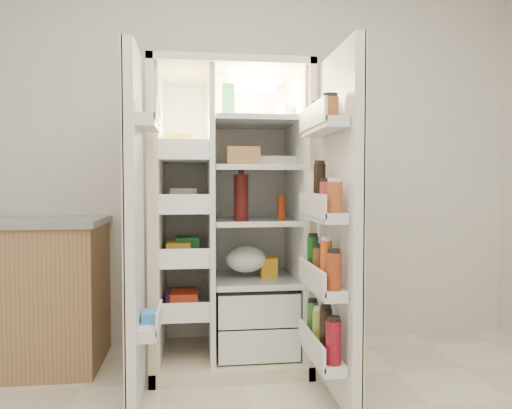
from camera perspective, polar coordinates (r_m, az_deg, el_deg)
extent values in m
cube|color=silver|center=(3.37, -2.63, 6.57)|extent=(4.00, 0.02, 2.70)
cube|color=beige|center=(3.29, -3.61, -1.16)|extent=(0.92, 0.04, 1.80)
cube|color=beige|center=(2.97, -11.71, -1.60)|extent=(0.04, 0.70, 1.80)
cube|color=beige|center=(3.03, 5.13, -1.48)|extent=(0.04, 0.70, 1.80)
cube|color=beige|center=(3.03, -3.24, 15.26)|extent=(0.92, 0.70, 0.04)
cube|color=beige|center=(3.14, -3.17, -17.39)|extent=(0.92, 0.70, 0.08)
cube|color=silver|center=(3.26, -3.58, -0.85)|extent=(0.84, 0.02, 1.68)
cube|color=silver|center=(2.96, -11.14, -1.21)|extent=(0.02, 0.62, 1.68)
cube|color=silver|center=(3.02, 4.58, -1.11)|extent=(0.02, 0.62, 1.68)
cube|color=silver|center=(2.96, -5.33, -1.18)|extent=(0.03, 0.62, 1.68)
cube|color=silver|center=(3.09, -0.18, -14.89)|extent=(0.47, 0.52, 0.19)
cube|color=silver|center=(3.04, -0.18, -11.29)|extent=(0.47, 0.52, 0.19)
cube|color=#FFD18C|center=(3.09, -0.35, 13.91)|extent=(0.30, 0.30, 0.02)
cube|color=white|center=(3.05, -8.27, -11.96)|extent=(0.28, 0.58, 0.02)
cube|color=white|center=(2.99, -8.30, -6.38)|extent=(0.28, 0.58, 0.02)
cube|color=white|center=(2.96, -8.34, -0.62)|extent=(0.28, 0.58, 0.02)
cube|color=white|center=(2.96, -8.37, 5.20)|extent=(0.28, 0.58, 0.02)
cube|color=silver|center=(3.03, -0.23, -8.72)|extent=(0.49, 0.58, 0.01)
cube|color=silver|center=(2.98, -0.23, -1.92)|extent=(0.49, 0.58, 0.01)
cube|color=silver|center=(2.98, -0.23, 4.24)|extent=(0.49, 0.58, 0.02)
cube|color=silver|center=(3.00, -0.23, 9.60)|extent=(0.49, 0.58, 0.02)
cube|color=#EF4721|center=(3.03, -8.28, -10.87)|extent=(0.16, 0.20, 0.10)
cube|color=#278F3B|center=(2.98, -8.31, -5.05)|extent=(0.14, 0.18, 0.12)
cube|color=silver|center=(2.95, -8.34, 0.25)|extent=(0.20, 0.22, 0.07)
cube|color=yellow|center=(2.96, -8.38, 6.75)|extent=(0.15, 0.16, 0.14)
cube|color=#6538A8|center=(3.03, -8.28, -10.96)|extent=(0.18, 0.20, 0.09)
cube|color=gold|center=(2.98, -8.31, -5.24)|extent=(0.14, 0.18, 0.10)
cube|color=silver|center=(2.95, -8.35, 0.74)|extent=(0.16, 0.16, 0.12)
sphere|color=orange|center=(3.02, -2.44, -16.50)|extent=(0.07, 0.07, 0.07)
sphere|color=orange|center=(3.07, -0.76, -16.20)|extent=(0.07, 0.07, 0.07)
sphere|color=orange|center=(3.04, 1.28, -16.36)|extent=(0.07, 0.07, 0.07)
sphere|color=orange|center=(3.16, -1.72, -15.66)|extent=(0.07, 0.07, 0.07)
sphere|color=orange|center=(3.15, 0.19, -15.70)|extent=(0.07, 0.07, 0.07)
sphere|color=orange|center=(3.13, 2.18, -15.84)|extent=(0.07, 0.07, 0.07)
sphere|color=orange|center=(3.10, -3.14, -16.04)|extent=(0.07, 0.07, 0.07)
sphere|color=orange|center=(3.18, 1.26, -15.55)|extent=(0.07, 0.07, 0.07)
ellipsoid|color=#436C24|center=(3.06, -0.23, -10.93)|extent=(0.26, 0.24, 0.11)
cylinder|color=#400E0D|center=(2.87, -1.76, 0.80)|extent=(0.09, 0.09, 0.27)
cylinder|color=maroon|center=(2.90, 3.00, -0.38)|extent=(0.05, 0.05, 0.15)
cube|color=#207846|center=(2.93, -3.29, 11.96)|extent=(0.07, 0.07, 0.21)
cylinder|color=white|center=(3.00, 3.41, 10.62)|extent=(0.10, 0.10, 0.09)
cylinder|color=#BD702B|center=(3.07, 0.97, 10.34)|extent=(0.06, 0.06, 0.08)
cube|color=silver|center=(2.97, 2.78, 5.03)|extent=(0.27, 0.11, 0.07)
cube|color=#B48248|center=(2.89, -1.52, 5.62)|extent=(0.19, 0.11, 0.12)
ellipsoid|color=white|center=(3.01, -1.19, -7.10)|extent=(0.25, 0.23, 0.16)
cube|color=#EFA519|center=(3.06, 1.45, -7.32)|extent=(0.10, 0.12, 0.12)
cube|color=silver|center=(2.43, -14.13, -2.50)|extent=(0.05, 0.40, 1.72)
cube|color=beige|center=(2.43, -14.71, -2.50)|extent=(0.01, 0.40, 1.72)
cube|color=silver|center=(2.51, -12.37, -13.94)|extent=(0.09, 0.32, 0.06)
cube|color=silver|center=(2.43, -12.59, 9.34)|extent=(0.09, 0.32, 0.06)
cube|color=#338CCC|center=(2.50, -12.38, -13.28)|extent=(0.07, 0.12, 0.10)
cube|color=silver|center=(2.43, 9.78, -2.46)|extent=(0.05, 0.58, 1.72)
cube|color=beige|center=(2.43, 10.34, -2.45)|extent=(0.01, 0.58, 1.72)
cube|color=silver|center=(2.54, 7.75, -17.05)|extent=(0.11, 0.50, 0.05)
cube|color=silver|center=(2.45, 7.80, -9.51)|extent=(0.11, 0.50, 0.05)
cube|color=silver|center=(2.40, 7.84, -1.31)|extent=(0.11, 0.50, 0.05)
cube|color=silver|center=(2.41, 7.90, 8.95)|extent=(0.11, 0.50, 0.05)
cylinder|color=maroon|center=(2.32, 9.10, -15.72)|extent=(0.07, 0.07, 0.20)
cylinder|color=black|center=(2.43, 8.21, -14.58)|extent=(0.06, 0.06, 0.22)
cylinder|color=#93A737|center=(2.56, 7.40, -14.18)|extent=(0.06, 0.06, 0.18)
cylinder|color=#2B6E24|center=(2.68, 6.68, -13.31)|extent=(0.06, 0.06, 0.19)
cylinder|color=maroon|center=(2.24, 9.16, -7.78)|extent=(0.07, 0.07, 0.17)
cylinder|color=#DE561A|center=(2.36, 8.26, -6.76)|extent=(0.06, 0.06, 0.21)
cylinder|color=brown|center=(2.48, 7.45, -6.87)|extent=(0.07, 0.07, 0.16)
cylinder|color=#114D15|center=(2.61, 6.72, -5.98)|extent=(0.06, 0.06, 0.20)
cylinder|color=#964820|center=(2.20, 9.21, 0.83)|extent=(0.07, 0.07, 0.14)
cylinder|color=#A13029|center=(2.33, 8.31, 0.92)|extent=(0.07, 0.07, 0.14)
cylinder|color=black|center=(2.45, 7.49, 2.05)|extent=(0.06, 0.06, 0.23)
cylinder|color=#EFE7C5|center=(2.58, 6.75, 1.51)|extent=(0.06, 0.06, 0.18)
cylinder|color=brown|center=(2.31, 8.71, 11.13)|extent=(0.08, 0.08, 0.10)
cylinder|color=olive|center=(2.52, 7.30, 10.40)|extent=(0.08, 0.08, 0.10)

